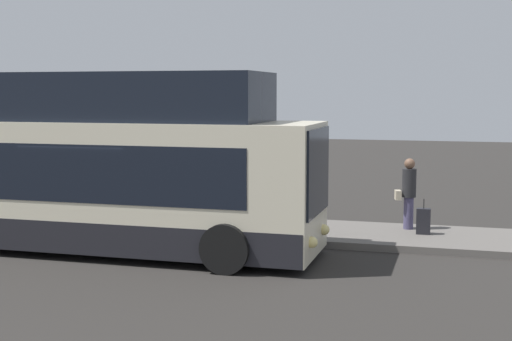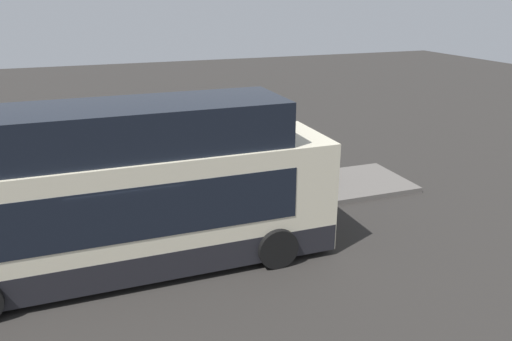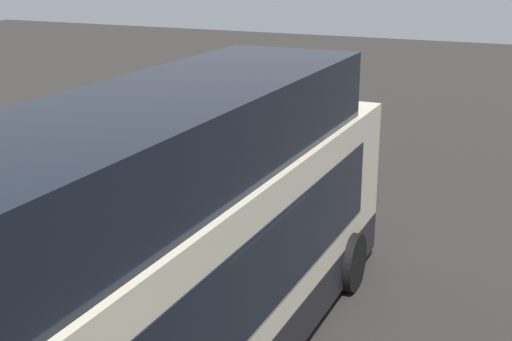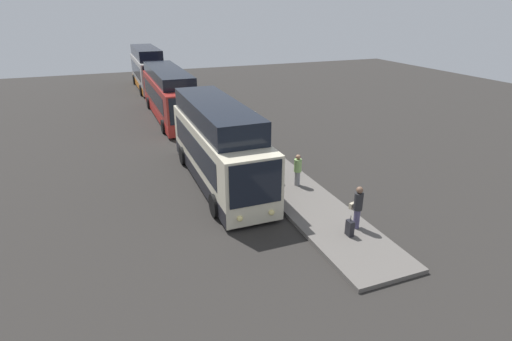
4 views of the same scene
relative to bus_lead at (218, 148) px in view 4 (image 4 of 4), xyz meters
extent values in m
plane|color=#2B2826|center=(0.09, -0.03, -1.81)|extent=(80.00, 80.00, 0.00)
cube|color=#605B56|center=(0.09, 2.98, -1.72)|extent=(20.00, 2.83, 0.17)
cube|color=beige|center=(0.10, 0.00, -0.22)|extent=(10.15, 2.49, 2.82)
cube|color=black|center=(0.10, 0.00, -1.28)|extent=(10.10, 2.51, 0.70)
cube|color=black|center=(-0.15, 0.00, 0.12)|extent=(8.32, 2.52, 1.24)
cube|color=black|center=(5.19, 0.00, 0.19)|extent=(0.06, 2.19, 1.81)
sphere|color=#F9E58C|center=(5.21, 0.68, -1.18)|extent=(0.24, 0.24, 0.24)
sphere|color=#F9E58C|center=(5.21, -0.68, -1.18)|extent=(0.24, 0.24, 0.24)
cylinder|color=black|center=(3.55, 1.24, -1.30)|extent=(1.03, 0.30, 1.03)
cylinder|color=black|center=(3.55, -1.24, -1.30)|extent=(1.03, 0.30, 1.03)
cylinder|color=black|center=(-3.05, 1.24, -1.30)|extent=(1.03, 0.30, 1.03)
cylinder|color=black|center=(-3.05, -1.24, -1.30)|extent=(1.03, 0.30, 1.03)
cube|color=black|center=(-0.31, 0.00, 1.73)|extent=(8.63, 2.29, 1.08)
cube|color=maroon|center=(-13.71, 0.00, -0.24)|extent=(12.29, 2.55, 2.80)
cube|color=#B2231E|center=(-13.71, 0.00, -1.29)|extent=(12.23, 2.57, 0.70)
cube|color=black|center=(-14.02, 0.00, 0.10)|extent=(10.08, 2.58, 1.23)
cube|color=black|center=(-7.55, 0.00, 0.16)|extent=(0.06, 2.24, 1.79)
sphere|color=#F9E58C|center=(-7.53, 0.70, -1.19)|extent=(0.24, 0.24, 0.24)
sphere|color=#F9E58C|center=(-7.53, -0.70, -1.19)|extent=(0.24, 0.24, 0.24)
cylinder|color=black|center=(-9.53, 1.27, -1.32)|extent=(0.98, 0.30, 0.98)
cylinder|color=black|center=(-9.53, -1.27, -1.32)|extent=(0.98, 0.30, 0.98)
cylinder|color=black|center=(-17.52, 1.27, -1.32)|extent=(0.98, 0.30, 0.98)
cylinder|color=black|center=(-17.52, -1.27, -1.32)|extent=(0.98, 0.30, 0.98)
cube|color=black|center=(-14.20, 0.00, 1.58)|extent=(10.45, 2.34, 0.85)
cube|color=#B2ADA8|center=(-26.87, 0.00, -0.11)|extent=(10.48, 2.51, 3.02)
cube|color=orange|center=(-26.87, 0.00, -1.27)|extent=(10.43, 2.53, 0.70)
cube|color=black|center=(-27.13, 0.00, 0.25)|extent=(8.59, 2.54, 1.33)
cube|color=black|center=(-21.61, 0.00, 0.34)|extent=(0.06, 2.21, 1.93)
sphere|color=#F9E58C|center=(-21.59, 0.69, -1.17)|extent=(0.24, 0.24, 0.24)
sphere|color=#F9E58C|center=(-21.59, -0.69, -1.17)|extent=(0.24, 0.24, 0.24)
cylinder|color=black|center=(-23.30, 1.25, -1.26)|extent=(1.09, 0.30, 1.09)
cylinder|color=black|center=(-23.30, -1.25, -1.26)|extent=(1.09, 0.30, 1.09)
cylinder|color=black|center=(-30.11, 1.25, -1.26)|extent=(1.09, 0.30, 1.09)
cylinder|color=black|center=(-30.11, -1.25, -1.26)|extent=(1.09, 0.30, 1.09)
cube|color=black|center=(-27.28, 0.00, 1.95)|extent=(8.91, 2.31, 1.10)
cylinder|color=#4C476B|center=(6.84, 3.67, -1.22)|extent=(0.30, 0.30, 0.82)
cylinder|color=#262628|center=(6.84, 3.67, -0.45)|extent=(0.43, 0.43, 0.72)
sphere|color=brown|center=(6.84, 3.67, 0.04)|extent=(0.27, 0.27, 0.27)
cube|color=beige|center=(6.57, 3.61, -0.76)|extent=(0.20, 0.31, 0.24)
cylinder|color=gray|center=(2.28, 3.34, -1.27)|extent=(0.36, 0.36, 0.73)
cylinder|color=#8CB766|center=(2.28, 3.34, -0.59)|extent=(0.52, 0.52, 0.64)
sphere|color=#9E7051|center=(2.28, 3.34, -0.15)|extent=(0.24, 0.24, 0.24)
cylinder|color=#2D2D33|center=(1.25, 2.28, -1.26)|extent=(0.33, 0.33, 0.76)
cylinder|color=#262628|center=(1.25, 2.28, -0.55)|extent=(0.47, 0.47, 0.66)
sphere|color=tan|center=(1.25, 2.28, -0.10)|extent=(0.25, 0.25, 0.25)
cube|color=maroon|center=(1.00, 2.40, -0.83)|extent=(0.25, 0.31, 0.24)
cube|color=black|center=(7.24, 3.09, -1.32)|extent=(0.34, 0.21, 0.64)
cylinder|color=black|center=(7.24, 3.09, -0.88)|extent=(0.02, 0.02, 0.24)
cylinder|color=#4C4C51|center=(-3.15, 2.83, -0.37)|extent=(0.10, 0.10, 2.53)
cube|color=beige|center=(-3.15, 2.83, 0.62)|extent=(0.04, 0.82, 0.45)
camera|label=1|loc=(7.98, -14.60, 1.85)|focal=50.00mm
camera|label=2|loc=(-0.73, -11.30, 4.57)|focal=35.00mm
camera|label=3|loc=(-7.44, -4.36, 3.88)|focal=50.00mm
camera|label=4|loc=(18.37, -5.16, 6.64)|focal=28.00mm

